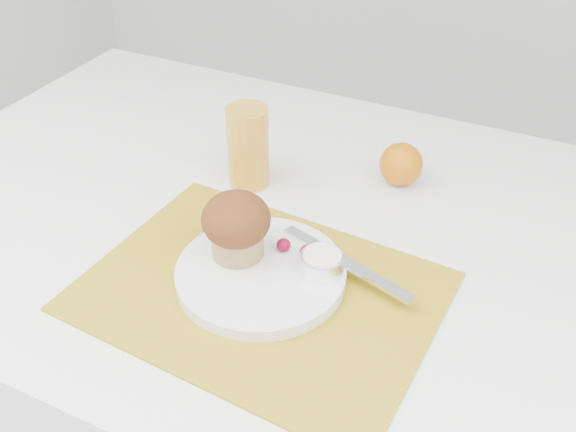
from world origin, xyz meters
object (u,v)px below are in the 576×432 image
at_px(juice_glass, 248,147).
at_px(muffin, 236,225).
at_px(table, 274,379).
at_px(plate, 261,274).
at_px(orange, 401,164).

xyz_separation_m(juice_glass, muffin, (0.08, -0.18, 0.00)).
distance_m(juice_glass, muffin, 0.20).
xyz_separation_m(table, plate, (0.05, -0.14, 0.39)).
height_order(orange, muffin, muffin).
xyz_separation_m(plate, orange, (0.09, 0.29, 0.02)).
relative_size(plate, muffin, 2.42).
xyz_separation_m(table, muffin, (0.01, -0.12, 0.44)).
relative_size(table, muffin, 13.37).
distance_m(table, juice_glass, 0.45).
relative_size(table, juice_glass, 9.39).
distance_m(orange, muffin, 0.31).
height_order(plate, muffin, muffin).
relative_size(plate, juice_glass, 1.70).
bearing_deg(orange, plate, -106.91).
relative_size(table, plate, 5.53).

